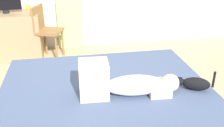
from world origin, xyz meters
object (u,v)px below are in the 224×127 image
(desk, at_px, (13,36))
(tv_monitor, at_px, (4,1))
(bed, at_px, (106,105))
(chair_by_desk, at_px, (45,28))
(person_lying, at_px, (125,83))
(cat, at_px, (194,83))
(cup, at_px, (29,8))

(desk, bearing_deg, tv_monitor, 180.00)
(bed, height_order, chair_by_desk, chair_by_desk)
(person_lying, relative_size, cat, 2.79)
(cat, height_order, desk, desk)
(desk, bearing_deg, person_lying, -58.09)
(bed, relative_size, desk, 2.34)
(person_lying, relative_size, cup, 9.52)
(cat, distance_m, desk, 3.02)
(bed, xyz_separation_m, person_lying, (0.15, -0.17, 0.34))
(person_lying, xyz_separation_m, cat, (0.67, -0.05, -0.05))
(bed, distance_m, chair_by_desk, 2.02)
(desk, bearing_deg, bed, -59.10)
(person_lying, distance_m, tv_monitor, 2.62)
(bed, distance_m, tv_monitor, 2.48)
(bed, xyz_separation_m, tv_monitor, (-1.25, 2.02, 0.71))
(tv_monitor, bearing_deg, cup, 18.78)
(tv_monitor, xyz_separation_m, cup, (0.33, 0.11, -0.13))
(person_lying, height_order, chair_by_desk, chair_by_desk)
(desk, height_order, tv_monitor, tv_monitor)
(cup, relative_size, chair_by_desk, 0.11)
(desk, distance_m, cup, 0.52)
(bed, distance_m, person_lying, 0.40)
(person_lying, height_order, desk, person_lying)
(cat, relative_size, desk, 0.37)
(person_lying, distance_m, cat, 0.68)
(cat, bearing_deg, chair_by_desk, 125.74)
(person_lying, distance_m, cup, 2.55)
(bed, xyz_separation_m, chair_by_desk, (-0.68, 1.88, 0.29))
(bed, relative_size, cat, 6.24)
(bed, relative_size, cup, 21.29)
(person_lying, xyz_separation_m, desk, (-1.36, 2.18, -0.18))
(bed, distance_m, cat, 0.90)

